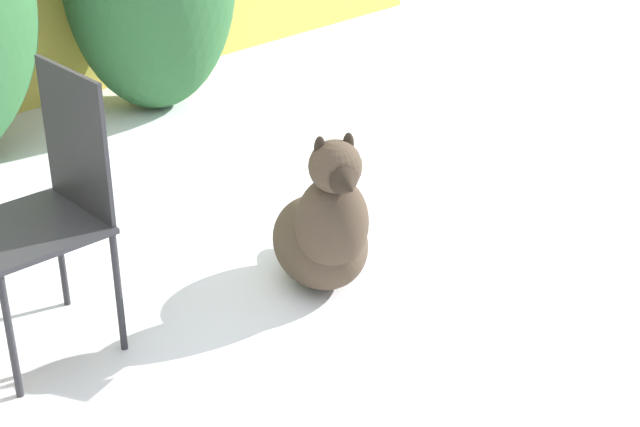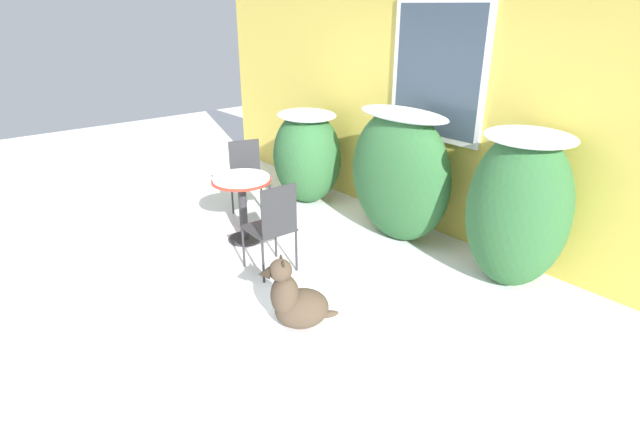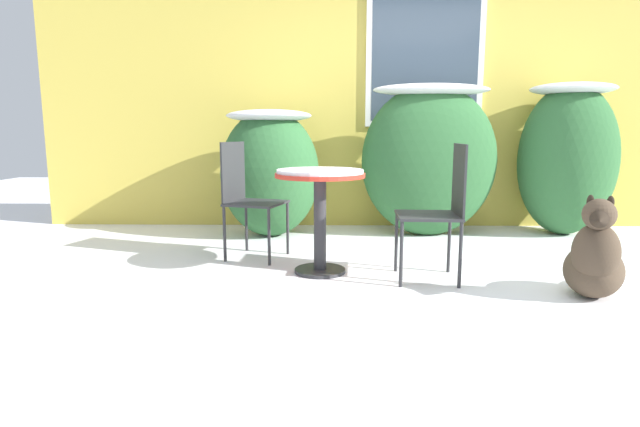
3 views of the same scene
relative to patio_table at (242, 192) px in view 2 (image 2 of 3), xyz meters
The scene contains 9 objects.
ground_plane 1.16m from the patio_table, 16.50° to the right, with size 16.00×16.00×0.00m, color white.
house_wall 2.30m from the patio_table, 63.21° to the left, with size 8.00×0.10×2.81m.
shrub_left 1.42m from the patio_table, 111.41° to the left, with size 0.96×0.85×1.23m.
shrub_middle 1.74m from the patio_table, 52.82° to the left, with size 1.32×0.62×1.48m.
shrub_right 2.83m from the patio_table, 30.89° to the left, with size 0.93×0.87×1.49m.
patio_table is the anchor object (origin of this frame).
patio_chair_near_table 0.75m from the patio_table, 143.11° to the left, with size 0.52×0.52×0.94m.
patio_chair_far_side 0.84m from the patio_table, 11.19° to the right, with size 0.44×0.44×0.94m.
dog 1.81m from the patio_table, 18.15° to the right, with size 0.51×0.63×0.66m.
Camera 2 is at (3.54, -2.34, 2.48)m, focal length 28.00 mm.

